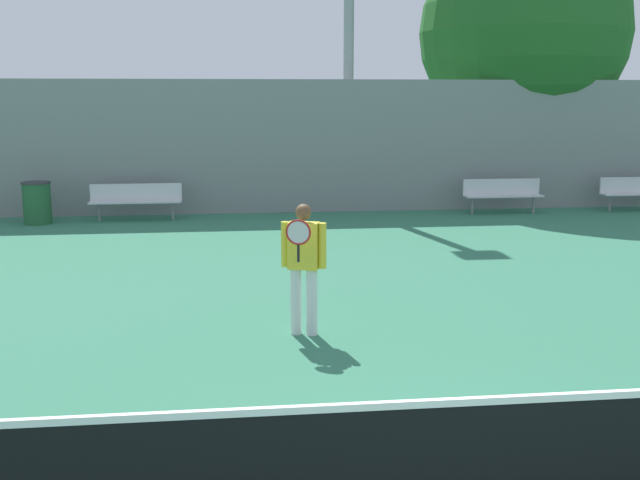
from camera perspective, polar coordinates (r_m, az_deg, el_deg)
name	(u,v)px	position (r m, az deg, el deg)	size (l,w,h in m)	color
tennis_net	(471,468)	(5.33, 11.41, -16.68)	(10.96, 0.09, 1.02)	#195128
tennis_player	(304,262)	(9.29, -1.26, -1.66)	(0.55, 0.48, 1.67)	silver
bench_courtside_near	(136,198)	(18.58, -13.85, 3.16)	(2.18, 0.40, 0.87)	silver
bench_courtside_far	(640,190)	(21.23, 23.18, 3.54)	(2.10, 0.40, 0.87)	silver
bench_by_gate	(502,192)	(19.66, 13.73, 3.58)	(2.01, 0.40, 0.87)	silver
light_pole_near_left	(349,11)	(20.24, 2.22, 17.02)	(0.90, 0.60, 8.75)	#939399
trash_bin	(37,203)	(18.74, -20.75, 2.67)	(0.67, 0.67, 0.98)	#235B33
back_fence	(293,147)	(19.13, -2.05, 7.11)	(34.29, 0.06, 3.36)	gray
tree_green_broad	(523,33)	(23.00, 15.23, 14.96)	(5.94, 5.94, 7.69)	brown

